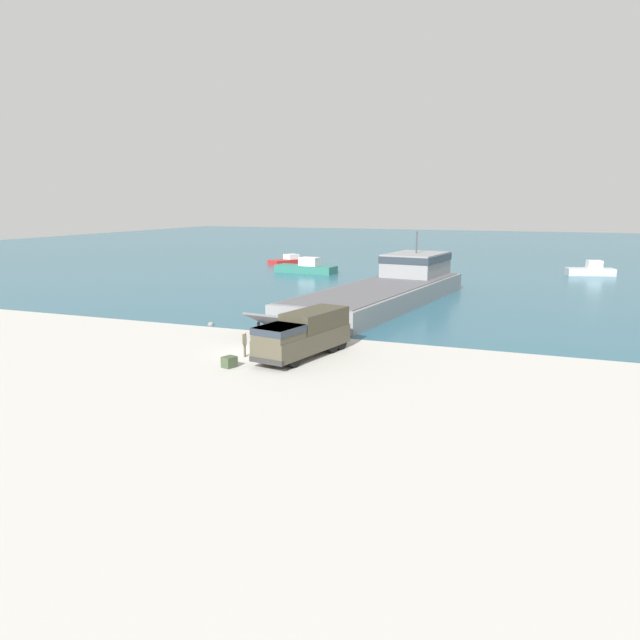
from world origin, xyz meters
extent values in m
plane|color=#B7B5AD|center=(0.00, 0.00, 0.00)|extent=(240.00, 240.00, 0.00)
cube|color=#285B70|center=(0.00, 96.82, 0.00)|extent=(240.00, 180.00, 0.01)
cube|color=gray|center=(2.18, 22.52, 0.91)|extent=(11.14, 29.98, 1.82)
cube|color=#56565B|center=(2.18, 22.52, 1.86)|extent=(10.38, 28.75, 0.08)
cube|color=gray|center=(3.33, 32.50, 3.09)|extent=(6.38, 8.77, 2.54)
cube|color=#28333D|center=(3.33, 32.50, 3.83)|extent=(6.55, 8.87, 0.76)
cylinder|color=#3F3F42|center=(3.33, 32.50, 5.56)|extent=(0.16, 0.16, 2.40)
cube|color=#56565B|center=(0.26, 6.00, 0.98)|extent=(7.07, 4.79, 1.82)
cube|color=#4C4738|center=(3.32, 0.54, 1.04)|extent=(3.90, 8.44, 1.23)
cube|color=#4C4738|center=(2.82, -2.09, 2.08)|extent=(2.74, 3.14, 0.84)
cube|color=#28333D|center=(2.82, -2.09, 2.29)|extent=(2.82, 3.18, 0.42)
cube|color=#413C2E|center=(3.59, 1.90, 2.28)|extent=(3.25, 5.51, 1.26)
cube|color=#2D2D2D|center=(2.57, -3.37, 0.57)|extent=(2.45, 0.70, 0.32)
cylinder|color=black|center=(3.81, -2.12, 0.65)|extent=(0.63, 1.35, 1.30)
cylinder|color=black|center=(1.89, -1.75, 0.65)|extent=(0.63, 1.35, 1.30)
cylinder|color=black|center=(4.66, 2.29, 0.65)|extent=(0.63, 1.35, 1.30)
cylinder|color=black|center=(2.74, 2.66, 0.65)|extent=(0.63, 1.35, 1.30)
cylinder|color=black|center=(4.87, 3.37, 0.65)|extent=(0.63, 1.35, 1.30)
cylinder|color=black|center=(2.94, 3.74, 0.65)|extent=(0.63, 1.35, 1.30)
cylinder|color=#4C4738|center=(-0.33, -0.75, 0.41)|extent=(0.14, 0.14, 0.82)
cylinder|color=#4C4738|center=(-0.23, -0.90, 0.41)|extent=(0.14, 0.14, 0.82)
cube|color=#4C4738|center=(-0.28, -0.82, 1.14)|extent=(0.44, 0.50, 0.65)
sphere|color=tan|center=(-0.28, -0.82, 1.58)|extent=(0.22, 0.22, 0.22)
cube|color=#2D7060|center=(-15.54, 45.46, 0.53)|extent=(9.09, 3.67, 1.07)
cube|color=silver|center=(-14.88, 45.39, 1.65)|extent=(2.84, 2.21, 1.17)
cube|color=#B22323|center=(-23.21, 56.60, 0.36)|extent=(5.32, 7.28, 0.73)
cube|color=silver|center=(-22.98, 57.07, 1.13)|extent=(2.50, 2.63, 0.80)
cube|color=#B7BABF|center=(22.04, 57.16, 0.49)|extent=(6.62, 3.88, 0.98)
cube|color=silver|center=(22.50, 57.28, 1.53)|extent=(2.23, 2.08, 1.08)
cylinder|color=#333338|center=(-3.02, 6.46, 0.32)|extent=(0.22, 0.22, 0.63)
sphere|color=#333338|center=(-3.02, 6.46, 0.70)|extent=(0.25, 0.25, 0.25)
cube|color=#3D4C33|center=(0.13, -3.56, 0.34)|extent=(0.89, 0.98, 0.67)
sphere|color=gray|center=(-7.96, 7.51, 0.00)|extent=(0.54, 0.54, 0.54)
sphere|color=gray|center=(-3.00, 6.21, 0.00)|extent=(1.01, 1.01, 1.01)
camera|label=1|loc=(18.99, -35.96, 10.04)|focal=35.00mm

